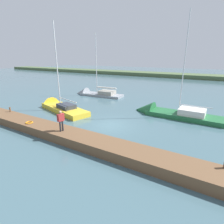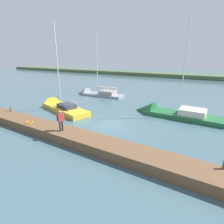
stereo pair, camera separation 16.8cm
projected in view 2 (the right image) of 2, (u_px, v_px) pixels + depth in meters
name	position (u px, v px, depth m)	size (l,w,h in m)	color
ground_plane	(110.00, 125.00, 18.00)	(200.00, 200.00, 0.00)	#42606B
far_shoreline	(191.00, 78.00, 57.75)	(180.00, 8.00, 2.40)	#4C603D
dock_pier	(79.00, 139.00, 14.14)	(27.82, 2.09, 0.74)	brown
mooring_post_near	(11.00, 109.00, 19.85)	(0.16, 0.16, 0.52)	brown
life_ring_buoy	(29.00, 122.00, 16.51)	(0.66, 0.66, 0.10)	orange
sailboat_mid_channel	(167.00, 114.00, 20.90)	(9.91, 2.71, 12.18)	#236638
sailboat_far_left	(59.00, 108.00, 23.59)	(9.75, 4.74, 11.52)	gold
sailboat_far_right	(94.00, 94.00, 32.09)	(9.30, 3.15, 11.50)	gray
person_on_dock	(61.00, 119.00, 14.43)	(0.34, 0.64, 1.74)	#28282D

